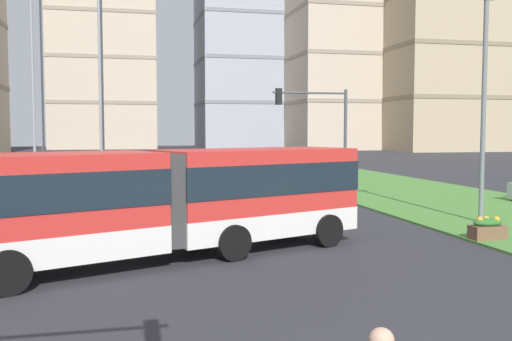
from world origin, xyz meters
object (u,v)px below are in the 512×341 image
object	(u,v)px
articulated_bus	(172,199)
traffic_light_far_right	(321,124)
apartment_tower_eastcentre	(337,15)
apartment_tower_centre	(243,42)
apartment_tower_east	(449,0)
apartment_tower_westcentre	(102,19)
streetlight_median	(484,99)
flower_planter_3	(487,228)

from	to	relation	value
articulated_bus	traffic_light_far_right	world-z (taller)	traffic_light_far_right
articulated_bus	apartment_tower_eastcentre	distance (m)	98.54
apartment_tower_centre	apartment_tower_east	xyz separation A→B (m)	(30.88, -27.93, 4.15)
articulated_bus	apartment_tower_eastcentre	xyz separation A→B (m)	(37.99, 87.78, 23.71)
apartment_tower_westcentre	articulated_bus	bearing A→B (deg)	-86.95
streetlight_median	apartment_tower_east	size ratio (longest dim) A/B	0.17
articulated_bus	apartment_tower_westcentre	bearing A→B (deg)	93.05
articulated_bus	traffic_light_far_right	distance (m)	14.34
apartment_tower_westcentre	apartment_tower_east	size ratio (longest dim) A/B	0.97
flower_planter_3	streetlight_median	world-z (taller)	streetlight_median
flower_planter_3	streetlight_median	xyz separation A→B (m)	(1.90, 3.15, 4.33)
streetlight_median	apartment_tower_westcentre	size ratio (longest dim) A/B	0.17
apartment_tower_east	apartment_tower_westcentre	bearing A→B (deg)	155.55
traffic_light_far_right	apartment_tower_westcentre	xyz separation A→B (m)	(-13.77, 90.68, 21.52)
articulated_bus	apartment_tower_westcentre	distance (m)	105.01
apartment_tower_centre	apartment_tower_eastcentre	world-z (taller)	apartment_tower_eastcentre
articulated_bus	apartment_tower_westcentre	size ratio (longest dim) A/B	0.23
flower_planter_3	traffic_light_far_right	world-z (taller)	traffic_light_far_right
apartment_tower_east	apartment_tower_centre	bearing A→B (deg)	137.87
traffic_light_far_right	streetlight_median	size ratio (longest dim) A/B	0.65
articulated_bus	streetlight_median	world-z (taller)	streetlight_median
articulated_bus	apartment_tower_east	size ratio (longest dim) A/B	0.23
flower_planter_3	apartment_tower_westcentre	distance (m)	106.12
articulated_bus	apartment_tower_eastcentre	world-z (taller)	apartment_tower_eastcentre
streetlight_median	apartment_tower_east	distance (m)	85.88
flower_planter_3	apartment_tower_centre	distance (m)	105.96
articulated_bus	apartment_tower_westcentre	world-z (taller)	apartment_tower_westcentre
traffic_light_far_right	apartment_tower_centre	distance (m)	94.57
apartment_tower_westcentre	apartment_tower_centre	bearing A→B (deg)	1.99
apartment_tower_westcentre	apartment_tower_centre	distance (m)	28.62
articulated_bus	streetlight_median	xyz separation A→B (m)	(11.93, 3.33, 3.10)
apartment_tower_east	apartment_tower_eastcentre	bearing A→B (deg)	141.53
articulated_bus	apartment_tower_eastcentre	size ratio (longest dim) A/B	0.23
flower_planter_3	apartment_tower_eastcentre	distance (m)	95.28
articulated_bus	apartment_tower_east	distance (m)	95.65
apartment_tower_eastcentre	apartment_tower_centre	bearing A→B (deg)	134.43
articulated_bus	flower_planter_3	size ratio (longest dim) A/B	10.77
flower_planter_3	apartment_tower_centre	xyz separation A→B (m)	(12.91, 102.95, 21.52)
apartment_tower_east	flower_planter_3	bearing A→B (deg)	-120.28
traffic_light_far_right	apartment_tower_centre	xyz separation A→B (m)	(14.62, 91.67, 18.05)
streetlight_median	apartment_tower_east	bearing A→B (deg)	59.76
traffic_light_far_right	apartment_tower_eastcentre	bearing A→B (deg)	68.76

